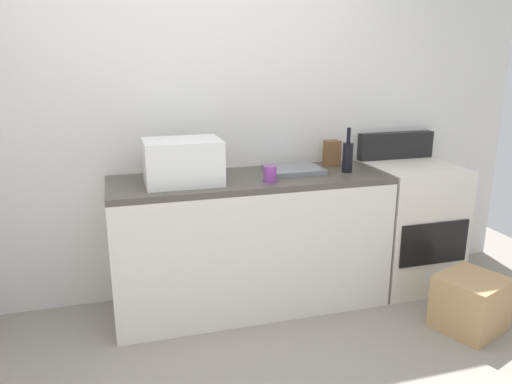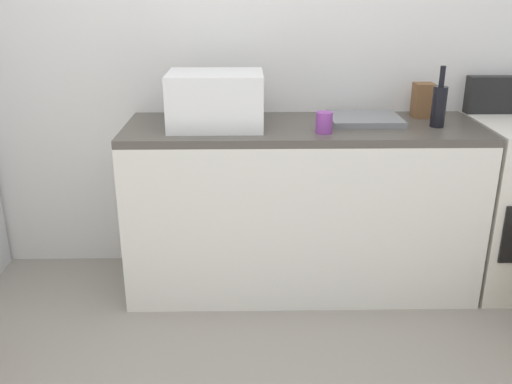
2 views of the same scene
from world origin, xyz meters
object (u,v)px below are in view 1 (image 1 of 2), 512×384
Objects in this scene: microwave at (183,162)px; cardboard_box_medium at (470,303)px; knife_block at (332,153)px; stove_oven at (409,223)px; wine_bottle at (348,156)px; coffee_mug at (270,174)px.

microwave reaches higher than cardboard_box_medium.
microwave reaches higher than knife_block.
microwave is (-1.66, -0.04, 0.57)m from stove_oven.
cardboard_box_medium is at bearing -49.30° from wine_bottle.
wine_bottle is 0.81× the size of cardboard_box_medium.
stove_oven is 1.75m from microwave.
microwave reaches higher than coffee_mug.
knife_block is (-0.57, 0.16, 0.52)m from stove_oven.
cardboard_box_medium is at bearing -25.41° from coffee_mug.
cardboard_box_medium is (1.14, -0.54, -0.78)m from coffee_mug.
coffee_mug is 0.65m from knife_block.
knife_block is (-0.01, 0.21, -0.02)m from wine_bottle.
stove_oven reaches higher than coffee_mug.
wine_bottle reaches higher than microwave.
stove_oven is 0.79m from knife_block.
wine_bottle reaches higher than knife_block.
knife_block is (0.57, 0.33, 0.04)m from coffee_mug.
wine_bottle is 0.59m from coffee_mug.
stove_oven is 1.25m from coffee_mug.
knife_block reaches higher than coffee_mug.
coffee_mug reaches higher than cardboard_box_medium.
microwave is 2.56× the size of knife_block.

